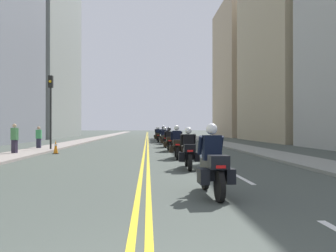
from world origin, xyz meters
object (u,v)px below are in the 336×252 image
(motorcycle_4, at_px, (165,139))
(traffic_light_near, at_px, (51,99))
(motorcycle_7, at_px, (157,135))
(traffic_cone_0, at_px, (56,147))
(motorcycle_6, at_px, (158,136))
(pedestrian_1, at_px, (15,139))
(motorcycle_0, at_px, (213,166))
(motorcycle_5, at_px, (163,137))
(pedestrian_0, at_px, (39,138))
(motorcycle_2, at_px, (177,145))
(motorcycle_3, at_px, (169,142))
(motorcycle_1, at_px, (188,152))

(motorcycle_4, bearing_deg, traffic_light_near, -155.97)
(motorcycle_7, xyz_separation_m, traffic_cone_0, (-6.51, -20.56, -0.27))
(motorcycle_6, xyz_separation_m, pedestrian_1, (-8.56, -16.53, 0.25))
(motorcycle_0, distance_m, motorcycle_6, 28.66)
(motorcycle_6, xyz_separation_m, motorcycle_7, (0.00, 4.88, 0.01))
(motorcycle_5, relative_size, pedestrian_0, 1.40)
(motorcycle_2, xyz_separation_m, motorcycle_7, (-0.32, 24.18, 0.01))
(motorcycle_0, xyz_separation_m, pedestrian_0, (-9.06, 16.93, 0.16))
(motorcycle_6, distance_m, traffic_light_near, 15.29)
(motorcycle_3, distance_m, motorcycle_6, 14.06)
(motorcycle_0, relative_size, traffic_cone_0, 2.62)
(motorcycle_1, bearing_deg, motorcycle_3, 93.21)
(pedestrian_1, bearing_deg, motorcycle_1, -15.85)
(traffic_cone_0, bearing_deg, motorcycle_4, 42.38)
(motorcycle_1, relative_size, pedestrian_1, 1.26)
(pedestrian_0, bearing_deg, traffic_cone_0, -57.42)
(motorcycle_1, relative_size, motorcycle_3, 0.98)
(motorcycle_3, xyz_separation_m, motorcycle_5, (0.06, 9.66, 0.03))
(motorcycle_7, xyz_separation_m, pedestrian_1, (-8.56, -21.41, 0.23))
(motorcycle_1, height_order, motorcycle_6, motorcycle_6)
(motorcycle_0, distance_m, motorcycle_5, 24.25)
(motorcycle_2, bearing_deg, motorcycle_6, 92.67)
(motorcycle_3, xyz_separation_m, pedestrian_0, (-8.98, 2.34, 0.20))
(motorcycle_5, bearing_deg, motorcycle_2, -92.13)
(motorcycle_5, height_order, traffic_cone_0, motorcycle_5)
(motorcycle_5, height_order, pedestrian_1, pedestrian_1)
(motorcycle_2, bearing_deg, pedestrian_0, 141.71)
(motorcycle_5, relative_size, motorcycle_7, 1.07)
(motorcycle_2, bearing_deg, motorcycle_1, -87.13)
(motorcycle_7, bearing_deg, motorcycle_3, -85.87)
(traffic_cone_0, bearing_deg, pedestrian_0, 119.08)
(motorcycle_5, bearing_deg, traffic_light_near, -134.55)
(motorcycle_4, height_order, traffic_light_near, traffic_light_near)
(motorcycle_4, xyz_separation_m, traffic_cone_0, (-6.74, -6.15, -0.24))
(motorcycle_3, height_order, traffic_light_near, traffic_light_near)
(motorcycle_5, xyz_separation_m, pedestrian_1, (-8.89, -12.13, 0.24))
(motorcycle_5, bearing_deg, pedestrian_0, -143.12)
(motorcycle_3, bearing_deg, motorcycle_2, -89.13)
(motorcycle_1, distance_m, motorcycle_6, 23.54)
(motorcycle_3, bearing_deg, motorcycle_4, 90.82)
(motorcycle_0, height_order, motorcycle_2, motorcycle_2)
(motorcycle_1, xyz_separation_m, motorcycle_2, (-0.09, 4.23, 0.03))
(motorcycle_1, xyz_separation_m, pedestrian_1, (-8.96, 7.01, 0.27))
(motorcycle_3, xyz_separation_m, traffic_light_near, (-7.81, 1.05, 2.79))
(traffic_light_near, bearing_deg, traffic_cone_0, -68.88)
(motorcycle_7, bearing_deg, motorcycle_1, -85.87)
(motorcycle_3, height_order, motorcycle_6, motorcycle_6)
(motorcycle_6, height_order, motorcycle_7, motorcycle_7)
(traffic_light_near, xyz_separation_m, pedestrian_1, (-1.02, -3.52, -2.52))
(motorcycle_2, relative_size, traffic_cone_0, 2.67)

